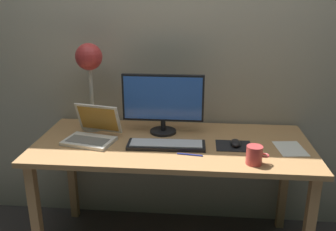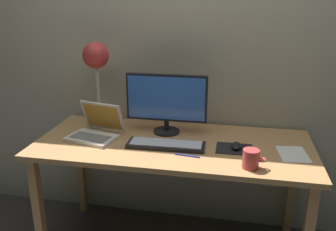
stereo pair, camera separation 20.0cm
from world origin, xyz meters
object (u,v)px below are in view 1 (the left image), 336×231
at_px(laptop, 93,130).
at_px(pen, 190,155).
at_px(keyboard_main, 166,145).
at_px(desk_lamp, 89,63).
at_px(mouse, 236,143).
at_px(coffee_mug, 255,155).
at_px(monitor, 163,101).

xyz_separation_m(laptop, pen, (0.58, -0.18, -0.05)).
distance_m(keyboard_main, desk_lamp, 0.69).
height_order(laptop, pen, laptop).
xyz_separation_m(mouse, pen, (-0.25, -0.15, -0.02)).
bearing_deg(desk_lamp, keyboard_main, -27.15).
xyz_separation_m(desk_lamp, coffee_mug, (0.96, -0.43, -0.37)).
xyz_separation_m(mouse, coffee_mug, (0.07, -0.22, 0.03)).
xyz_separation_m(coffee_mug, pen, (-0.33, 0.07, -0.04)).
bearing_deg(pen, monitor, 118.86).
bearing_deg(desk_lamp, laptop, -73.43).
bearing_deg(monitor, desk_lamp, 175.49).
xyz_separation_m(monitor, mouse, (0.43, -0.17, -0.19)).
relative_size(mouse, pen, 0.69).
xyz_separation_m(keyboard_main, laptop, (-0.44, 0.08, 0.04)).
bearing_deg(mouse, desk_lamp, 166.67).
height_order(keyboard_main, mouse, mouse).
bearing_deg(mouse, keyboard_main, -173.67).
xyz_separation_m(monitor, desk_lamp, (-0.45, 0.04, 0.21)).
distance_m(coffee_mug, pen, 0.34).
relative_size(keyboard_main, pen, 3.17).
relative_size(keyboard_main, laptop, 1.35).
bearing_deg(keyboard_main, monitor, 100.49).
relative_size(laptop, desk_lamp, 0.60).
height_order(monitor, pen, monitor).
xyz_separation_m(keyboard_main, desk_lamp, (-0.49, 0.25, 0.41)).
bearing_deg(desk_lamp, coffee_mug, -24.11).
distance_m(mouse, pen, 0.29).
xyz_separation_m(laptop, coffee_mug, (0.91, -0.25, -0.01)).
distance_m(keyboard_main, laptop, 0.45).
bearing_deg(coffee_mug, monitor, 142.12).
xyz_separation_m(monitor, keyboard_main, (0.04, -0.22, -0.20)).
xyz_separation_m(monitor, coffee_mug, (0.51, -0.39, -0.16)).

